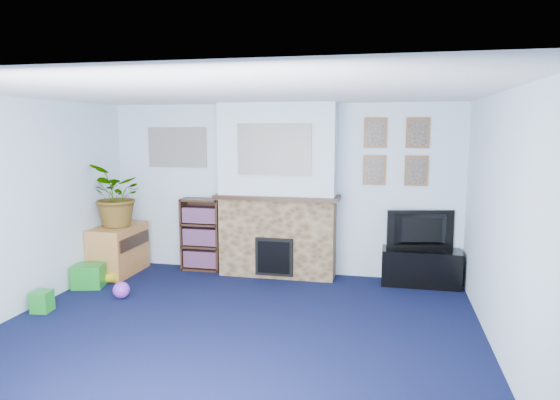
% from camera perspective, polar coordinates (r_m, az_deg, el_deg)
% --- Properties ---
extents(floor, '(5.00, 4.50, 0.01)m').
position_cam_1_polar(floor, '(5.28, -5.31, -14.84)').
color(floor, '#0D1234').
rests_on(floor, ground).
extents(ceiling, '(5.00, 4.50, 0.01)m').
position_cam_1_polar(ceiling, '(4.87, -5.69, 12.14)').
color(ceiling, white).
rests_on(ceiling, wall_back).
extents(wall_back, '(5.00, 0.04, 2.40)m').
position_cam_1_polar(wall_back, '(7.08, 0.08, 1.23)').
color(wall_back, silver).
rests_on(wall_back, ground).
extents(wall_front, '(5.00, 0.04, 2.40)m').
position_cam_1_polar(wall_front, '(2.93, -19.23, -9.41)').
color(wall_front, silver).
rests_on(wall_front, ground).
extents(wall_left, '(0.04, 4.50, 2.40)m').
position_cam_1_polar(wall_left, '(6.17, -28.19, -0.81)').
color(wall_left, silver).
rests_on(wall_left, ground).
extents(wall_right, '(0.04, 4.50, 2.40)m').
position_cam_1_polar(wall_right, '(4.81, 24.23, -2.87)').
color(wall_right, silver).
rests_on(wall_right, ground).
extents(chimney_breast, '(1.72, 0.50, 2.40)m').
position_cam_1_polar(chimney_breast, '(6.89, -0.28, 0.89)').
color(chimney_breast, brown).
rests_on(chimney_breast, ground).
extents(collage_main, '(1.00, 0.03, 0.68)m').
position_cam_1_polar(collage_main, '(6.63, -0.69, 5.77)').
color(collage_main, gray).
rests_on(collage_main, chimney_breast).
extents(collage_left, '(0.90, 0.03, 0.58)m').
position_cam_1_polar(collage_left, '(7.51, -11.65, 5.90)').
color(collage_left, gray).
rests_on(collage_left, wall_back).
extents(portrait_tl, '(0.30, 0.03, 0.40)m').
position_cam_1_polar(portrait_tl, '(6.85, 10.82, 7.55)').
color(portrait_tl, brown).
rests_on(portrait_tl, wall_back).
extents(portrait_tr, '(0.30, 0.03, 0.40)m').
position_cam_1_polar(portrait_tr, '(6.86, 15.45, 7.40)').
color(portrait_tr, brown).
rests_on(portrait_tr, wall_back).
extents(portrait_bl, '(0.30, 0.03, 0.40)m').
position_cam_1_polar(portrait_bl, '(6.88, 10.71, 3.38)').
color(portrait_bl, brown).
rests_on(portrait_bl, wall_back).
extents(portrait_br, '(0.30, 0.03, 0.40)m').
position_cam_1_polar(portrait_br, '(6.88, 15.29, 3.24)').
color(portrait_br, brown).
rests_on(portrait_br, wall_back).
extents(tv_stand, '(1.01, 0.42, 0.48)m').
position_cam_1_polar(tv_stand, '(6.92, 15.77, -7.51)').
color(tv_stand, black).
rests_on(tv_stand, ground).
extents(television, '(0.89, 0.30, 0.51)m').
position_cam_1_polar(television, '(6.82, 15.92, -3.36)').
color(television, black).
rests_on(television, tv_stand).
extents(bookshelf, '(0.58, 0.28, 1.05)m').
position_cam_1_polar(bookshelf, '(7.40, -8.91, -4.07)').
color(bookshelf, '#311D11').
rests_on(bookshelf, ground).
extents(sideboard, '(0.49, 0.89, 0.69)m').
position_cam_1_polar(sideboard, '(7.51, -17.95, -5.37)').
color(sideboard, '#B8773B').
rests_on(sideboard, ground).
extents(potted_plant, '(1.05, 1.06, 0.89)m').
position_cam_1_polar(potted_plant, '(7.30, -18.08, 0.50)').
color(potted_plant, '#26661E').
rests_on(potted_plant, sideboard).
extents(mantel_clock, '(0.10, 0.06, 0.14)m').
position_cam_1_polar(mantel_clock, '(6.86, -1.00, 1.16)').
color(mantel_clock, gold).
rests_on(mantel_clock, chimney_breast).
extents(mantel_candle, '(0.05, 0.05, 0.17)m').
position_cam_1_polar(mantel_candle, '(6.79, 1.65, 1.17)').
color(mantel_candle, '#B2BFC6').
rests_on(mantel_candle, chimney_breast).
extents(mantel_teddy, '(0.13, 0.13, 0.13)m').
position_cam_1_polar(mantel_teddy, '(6.97, -4.46, 1.21)').
color(mantel_teddy, gray).
rests_on(mantel_teddy, chimney_breast).
extents(mantel_can, '(0.06, 0.06, 0.12)m').
position_cam_1_polar(mantel_can, '(6.72, 5.45, 0.89)').
color(mantel_can, '#198C26').
rests_on(mantel_can, chimney_breast).
extents(green_crate, '(0.44, 0.39, 0.30)m').
position_cam_1_polar(green_crate, '(7.05, -21.03, -8.17)').
color(green_crate, '#198C26').
rests_on(green_crate, ground).
extents(toy_ball, '(0.20, 0.20, 0.20)m').
position_cam_1_polar(toy_ball, '(6.49, -17.68, -9.87)').
color(toy_ball, purple).
rests_on(toy_ball, ground).
extents(toy_block, '(0.22, 0.22, 0.24)m').
position_cam_1_polar(toy_block, '(6.36, -25.54, -10.49)').
color(toy_block, '#198C26').
rests_on(toy_block, ground).
extents(toy_tube, '(0.28, 0.12, 0.16)m').
position_cam_1_polar(toy_tube, '(7.16, -19.16, -8.42)').
color(toy_tube, yellow).
rests_on(toy_tube, ground).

